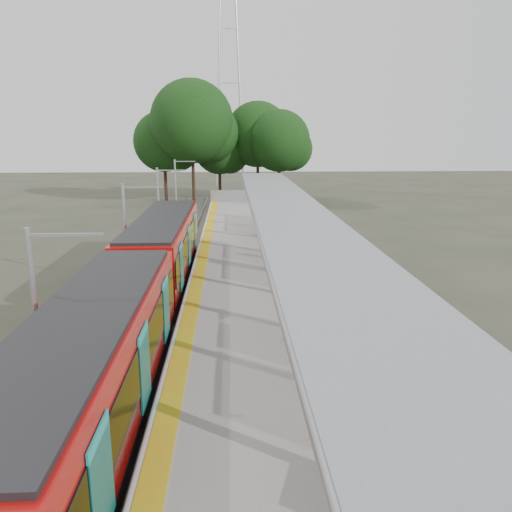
# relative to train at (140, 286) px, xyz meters

# --- Properties ---
(trackbed) EXTENTS (3.00, 70.00, 0.24)m
(trackbed) POSITION_rel_train_xyz_m (-0.00, 7.49, -1.93)
(trackbed) COLOR #59544C
(trackbed) RESTS_ON ground
(platform) EXTENTS (6.00, 50.00, 1.00)m
(platform) POSITION_rel_train_xyz_m (4.50, 7.49, -1.55)
(platform) COLOR gray
(platform) RESTS_ON ground
(tactile_strip) EXTENTS (0.60, 50.00, 0.02)m
(tactile_strip) POSITION_rel_train_xyz_m (1.95, 7.49, -1.04)
(tactile_strip) COLOR #C69217
(tactile_strip) RESTS_ON platform
(end_fence) EXTENTS (6.00, 0.10, 1.20)m
(end_fence) POSITION_rel_train_xyz_m (4.50, 32.44, -0.45)
(end_fence) COLOR #9EA0A5
(end_fence) RESTS_ON platform
(train) EXTENTS (2.74, 27.60, 3.62)m
(train) POSITION_rel_train_xyz_m (0.00, 0.00, 0.00)
(train) COLOR black
(train) RESTS_ON ground
(canopy) EXTENTS (3.27, 38.00, 3.66)m
(canopy) POSITION_rel_train_xyz_m (6.11, 3.67, 2.15)
(canopy) COLOR #9EA0A5
(canopy) RESTS_ON platform
(pylon) EXTENTS (8.00, 4.00, 38.00)m
(pylon) POSITION_rel_train_xyz_m (3.50, 60.49, 16.95)
(pylon) COLOR #9EA0A5
(pylon) RESTS_ON ground
(tree_cluster) EXTENTS (20.43, 12.48, 13.75)m
(tree_cluster) POSITION_rel_train_xyz_m (2.35, 40.68, 5.75)
(tree_cluster) COLOR #382316
(tree_cluster) RESTS_ON ground
(catenary_masts) EXTENTS (2.08, 48.16, 5.40)m
(catenary_masts) POSITION_rel_train_xyz_m (-1.72, 6.49, 0.86)
(catenary_masts) COLOR #9EA0A5
(catenary_masts) RESTS_ON ground
(bench_near) EXTENTS (0.85, 1.51, 0.99)m
(bench_near) POSITION_rel_train_xyz_m (6.48, -11.23, -0.53)
(bench_near) COLOR #0F134C
(bench_near) RESTS_ON platform
(bench_mid) EXTENTS (0.89, 1.38, 0.91)m
(bench_mid) POSITION_rel_train_xyz_m (7.12, -3.61, -0.57)
(bench_mid) COLOR #0F134C
(bench_mid) RESTS_ON platform
(bench_far) EXTENTS (0.90, 1.60, 1.05)m
(bench_far) POSITION_rel_train_xyz_m (6.92, 13.58, -0.50)
(bench_far) COLOR #0F134C
(bench_far) RESTS_ON platform
(info_pillar_far) EXTENTS (0.42, 0.42, 1.87)m
(info_pillar_far) POSITION_rel_train_xyz_m (5.54, 5.70, -0.24)
(info_pillar_far) COLOR beige
(info_pillar_far) RESTS_ON platform
(litter_bin) EXTENTS (0.51, 0.51, 0.97)m
(litter_bin) POSITION_rel_train_xyz_m (5.83, 8.36, -0.57)
(litter_bin) COLOR #9EA0A5
(litter_bin) RESTS_ON platform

